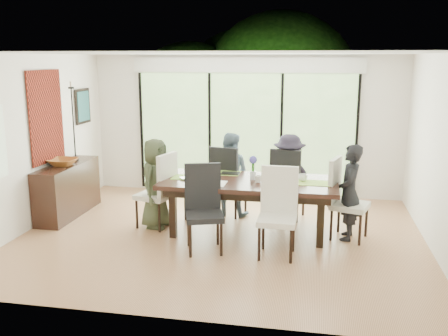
% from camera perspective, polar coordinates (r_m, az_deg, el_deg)
% --- Properties ---
extents(floor, '(6.00, 5.00, 0.01)m').
position_cam_1_polar(floor, '(7.62, -0.35, -7.80)').
color(floor, '#945C3B').
rests_on(floor, ground).
extents(ceiling, '(6.00, 5.00, 0.01)m').
position_cam_1_polar(ceiling, '(7.15, -0.38, 13.03)').
color(ceiling, white).
rests_on(ceiling, wall_back).
extents(wall_back, '(6.00, 0.02, 2.70)m').
position_cam_1_polar(wall_back, '(9.71, 2.47, 4.86)').
color(wall_back, white).
rests_on(wall_back, floor).
extents(wall_front, '(6.00, 0.02, 2.70)m').
position_cam_1_polar(wall_front, '(4.88, -6.00, -2.89)').
color(wall_front, silver).
rests_on(wall_front, floor).
extents(wall_left, '(0.02, 5.00, 2.70)m').
position_cam_1_polar(wall_left, '(8.37, -21.07, 2.80)').
color(wall_left, white).
rests_on(wall_left, floor).
extents(wall_right, '(0.02, 5.00, 2.70)m').
position_cam_1_polar(wall_right, '(7.32, 23.45, 1.32)').
color(wall_right, white).
rests_on(wall_right, floor).
extents(glass_doors, '(4.20, 0.02, 2.30)m').
position_cam_1_polar(glass_doors, '(9.69, 2.43, 3.95)').
color(glass_doors, '#598C3F').
rests_on(glass_doors, wall_back).
extents(blinds_header, '(4.40, 0.06, 0.28)m').
position_cam_1_polar(blinds_header, '(9.57, 2.49, 11.66)').
color(blinds_header, white).
rests_on(blinds_header, wall_back).
extents(mullion_a, '(0.05, 0.04, 2.30)m').
position_cam_1_polar(mullion_a, '(10.19, -9.38, 4.22)').
color(mullion_a, black).
rests_on(mullion_a, wall_back).
extents(mullion_b, '(0.05, 0.04, 2.30)m').
position_cam_1_polar(mullion_b, '(9.80, -1.64, 4.06)').
color(mullion_b, black).
rests_on(mullion_b, wall_back).
extents(mullion_c, '(0.05, 0.04, 2.30)m').
position_cam_1_polar(mullion_c, '(9.61, 6.56, 3.81)').
color(mullion_c, black).
rests_on(mullion_c, wall_back).
extents(mullion_d, '(0.05, 0.04, 2.30)m').
position_cam_1_polar(mullion_d, '(9.61, 14.93, 3.47)').
color(mullion_d, black).
rests_on(mullion_d, wall_back).
extents(deck, '(6.00, 1.80, 0.10)m').
position_cam_1_polar(deck, '(10.84, 3.08, -1.87)').
color(deck, brown).
rests_on(deck, ground).
extents(rail_top, '(6.00, 0.08, 0.06)m').
position_cam_1_polar(rail_top, '(11.49, 3.64, 2.01)').
color(rail_top, '#513222').
rests_on(rail_top, deck).
extents(foliage_left, '(3.20, 3.20, 3.20)m').
position_cam_1_polar(foliage_left, '(12.67, -3.90, 7.05)').
color(foliage_left, '#14380F').
rests_on(foliage_left, ground).
extents(foliage_mid, '(4.00, 4.00, 4.00)m').
position_cam_1_polar(foliage_mid, '(12.88, 6.39, 8.70)').
color(foliage_mid, '#14380F').
rests_on(foliage_mid, ground).
extents(foliage_right, '(2.80, 2.80, 2.80)m').
position_cam_1_polar(foliage_right, '(12.12, 14.59, 5.58)').
color(foliage_right, '#14380F').
rests_on(foliage_right, ground).
extents(foliage_far, '(3.60, 3.60, 3.60)m').
position_cam_1_polar(foliage_far, '(13.69, 2.38, 8.23)').
color(foliage_far, '#14380F').
rests_on(foliage_far, ground).
extents(table_top, '(2.64, 1.21, 0.07)m').
position_cam_1_polar(table_top, '(7.56, 2.89, -1.65)').
color(table_top, black).
rests_on(table_top, floor).
extents(table_apron, '(2.42, 0.99, 0.11)m').
position_cam_1_polar(table_apron, '(7.58, 2.88, -2.38)').
color(table_apron, black).
rests_on(table_apron, floor).
extents(table_leg_fl, '(0.10, 0.10, 0.76)m').
position_cam_1_polar(table_leg_fl, '(7.48, -5.85, -5.13)').
color(table_leg_fl, black).
rests_on(table_leg_fl, floor).
extents(table_leg_fr, '(0.10, 0.10, 0.76)m').
position_cam_1_polar(table_leg_fr, '(7.20, 10.98, -6.03)').
color(table_leg_fr, black).
rests_on(table_leg_fr, floor).
extents(table_leg_bl, '(0.10, 0.10, 0.76)m').
position_cam_1_polar(table_leg_bl, '(8.28, -4.17, -3.37)').
color(table_leg_bl, black).
rests_on(table_leg_bl, floor).
extents(table_leg_br, '(0.10, 0.10, 0.76)m').
position_cam_1_polar(table_leg_br, '(8.02, 10.97, -4.10)').
color(table_leg_br, black).
rests_on(table_leg_br, floor).
extents(chair_left_end, '(0.62, 0.62, 1.21)m').
position_cam_1_polar(chair_left_end, '(7.94, -7.92, -2.46)').
color(chair_left_end, silver).
rests_on(chair_left_end, floor).
extents(chair_right_end, '(0.63, 0.63, 1.21)m').
position_cam_1_polar(chair_right_end, '(7.56, 14.23, -3.49)').
color(chair_right_end, silver).
rests_on(chair_right_end, floor).
extents(chair_far_left, '(0.62, 0.62, 1.21)m').
position_cam_1_polar(chair_far_left, '(8.48, 0.65, -1.36)').
color(chair_far_left, black).
rests_on(chair_far_left, floor).
extents(chair_far_right, '(0.60, 0.60, 1.21)m').
position_cam_1_polar(chair_far_right, '(8.37, 7.40, -1.65)').
color(chair_far_right, black).
rests_on(chair_far_right, floor).
extents(chair_near_left, '(0.64, 0.64, 1.21)m').
position_cam_1_polar(chair_near_left, '(6.87, -2.27, -4.73)').
color(chair_near_left, black).
rests_on(chair_near_left, floor).
extents(chair_near_right, '(0.52, 0.52, 1.21)m').
position_cam_1_polar(chair_near_right, '(6.73, 6.10, -5.17)').
color(chair_near_right, white).
rests_on(chair_near_right, floor).
extents(person_left_end, '(0.51, 0.72, 1.42)m').
position_cam_1_polar(person_left_end, '(7.91, -7.81, -1.73)').
color(person_left_end, '#3D472F').
rests_on(person_left_end, floor).
extents(person_right_end, '(0.47, 0.70, 1.42)m').
position_cam_1_polar(person_right_end, '(7.53, 14.12, -2.72)').
color(person_right_end, black).
rests_on(person_right_end, floor).
extents(person_far_left, '(0.71, 0.49, 1.42)m').
position_cam_1_polar(person_far_left, '(8.44, 0.63, -0.70)').
color(person_far_left, slate).
rests_on(person_far_left, floor).
extents(person_far_right, '(0.67, 0.42, 1.42)m').
position_cam_1_polar(person_far_right, '(8.33, 7.41, -0.99)').
color(person_far_right, '#231E2E').
rests_on(person_far_right, floor).
extents(placemat_left, '(0.48, 0.35, 0.01)m').
position_cam_1_polar(placemat_left, '(7.73, -4.10, -1.07)').
color(placemat_left, '#7EAB3D').
rests_on(placemat_left, table_top).
extents(placemat_right, '(0.48, 0.35, 0.01)m').
position_cam_1_polar(placemat_right, '(7.49, 10.12, -1.69)').
color(placemat_right, '#91BE44').
rests_on(placemat_right, table_top).
extents(placemat_far_l, '(0.48, 0.35, 0.01)m').
position_cam_1_polar(placemat_far_l, '(8.00, 0.09, -0.57)').
color(placemat_far_l, '#81A63B').
rests_on(placemat_far_l, table_top).
extents(placemat_far_r, '(0.48, 0.35, 0.01)m').
position_cam_1_polar(placemat_far_r, '(7.89, 7.25, -0.86)').
color(placemat_far_r, olive).
rests_on(placemat_far_r, table_top).
extents(placemat_paper, '(0.48, 0.35, 0.01)m').
position_cam_1_polar(placemat_paper, '(7.35, -1.67, -1.75)').
color(placemat_paper, white).
rests_on(placemat_paper, table_top).
extents(tablet_far_l, '(0.29, 0.20, 0.01)m').
position_cam_1_polar(tablet_far_l, '(7.93, 0.74, -0.61)').
color(tablet_far_l, black).
rests_on(tablet_far_l, table_top).
extents(tablet_far_r, '(0.26, 0.19, 0.01)m').
position_cam_1_polar(tablet_far_r, '(7.84, 6.87, -0.87)').
color(tablet_far_r, black).
rests_on(tablet_far_r, table_top).
extents(papers, '(0.33, 0.24, 0.00)m').
position_cam_1_polar(papers, '(7.44, 8.19, -1.71)').
color(papers, white).
rests_on(papers, table_top).
extents(platter_base, '(0.29, 0.29, 0.03)m').
position_cam_1_polar(platter_base, '(7.35, -1.67, -1.62)').
color(platter_base, white).
rests_on(platter_base, table_top).
extents(platter_snacks, '(0.22, 0.22, 0.02)m').
position_cam_1_polar(platter_snacks, '(7.35, -1.68, -1.47)').
color(platter_snacks, '#D66019').
rests_on(platter_snacks, table_top).
extents(vase, '(0.09, 0.09, 0.13)m').
position_cam_1_polar(vase, '(7.58, 3.33, -0.85)').
color(vase, silver).
rests_on(vase, table_top).
extents(hyacinth_stems, '(0.04, 0.04, 0.18)m').
position_cam_1_polar(hyacinth_stems, '(7.55, 3.34, 0.13)').
color(hyacinth_stems, '#337226').
rests_on(hyacinth_stems, table_top).
extents(hyacinth_blooms, '(0.12, 0.12, 0.12)m').
position_cam_1_polar(hyacinth_blooms, '(7.52, 3.35, 0.95)').
color(hyacinth_blooms, '#4C43A9').
rests_on(hyacinth_blooms, table_top).
extents(laptop, '(0.43, 0.39, 0.03)m').
position_cam_1_polar(laptop, '(7.61, -3.56, -1.20)').
color(laptop, silver).
rests_on(laptop, table_top).
extents(cup_a, '(0.16, 0.16, 0.11)m').
position_cam_1_polar(cup_a, '(7.80, -2.05, -0.54)').
color(cup_a, white).
rests_on(cup_a, table_top).
extents(cup_b, '(0.14, 0.14, 0.10)m').
position_cam_1_polar(cup_b, '(7.42, 3.94, -1.26)').
color(cup_b, white).
rests_on(cup_b, table_top).
extents(cup_c, '(0.16, 0.16, 0.11)m').
position_cam_1_polar(cup_c, '(7.57, 9.01, -1.09)').
color(cup_c, white).
rests_on(cup_c, table_top).
extents(book, '(0.26, 0.30, 0.02)m').
position_cam_1_polar(book, '(7.57, 4.82, -1.33)').
color(book, white).
rests_on(book, table_top).
extents(sideboard, '(0.44, 1.58, 0.89)m').
position_cam_1_polar(sideboard, '(8.89, -17.42, -2.39)').
color(sideboard, black).
rests_on(sideboard, floor).
extents(bowl, '(0.47, 0.47, 0.11)m').
position_cam_1_polar(bowl, '(8.69, -17.94, 0.64)').
color(bowl, brown).
rests_on(bowl, sideboard).
extents(candlestick_base, '(0.10, 0.10, 0.04)m').
position_cam_1_polar(candlestick_base, '(9.09, -16.59, 0.99)').
color(candlestick_base, black).
rests_on(candlestick_base, sideboard).
extents(candlestick_shaft, '(0.02, 0.02, 1.23)m').
position_cam_1_polar(candlestick_shaft, '(8.99, -16.83, 4.87)').
color(candlestick_shaft, black).
rests_on(candlestick_shaft, sideboard).
extents(candlestick_pan, '(0.10, 0.10, 0.03)m').
position_cam_1_polar(candlestick_pan, '(8.93, -17.08, 8.75)').
color(candlestick_pan, black).
rests_on(candlestick_pan, sideboard).
extents(candle, '(0.04, 0.04, 0.10)m').
position_cam_1_polar(candle, '(8.93, -17.11, 9.13)').
color(candle, silver).
rests_on(candle, sideboard).
extents(tapestry, '(0.02, 1.00, 1.50)m').
position_cam_1_polar(tapestry, '(8.64, -19.65, 5.54)').
color(tapestry, maroon).
rests_on(tapestry, wall_left).
extents(art_frame, '(0.03, 0.55, 0.65)m').
position_cam_1_polar(art_frame, '(9.77, -15.86, 6.82)').
color(art_frame, black).
rests_on(art_frame, wall_left).
extents(art_canvas, '(0.01, 0.45, 0.55)m').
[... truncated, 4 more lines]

